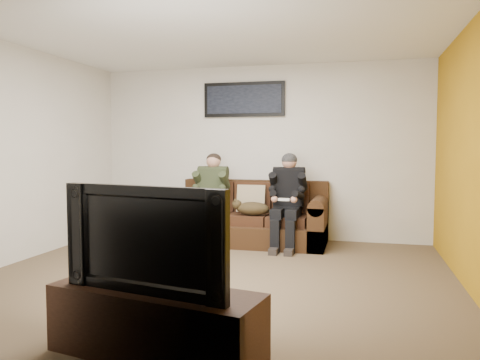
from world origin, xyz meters
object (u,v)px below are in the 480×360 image
(person_left, at_px, (210,193))
(cat, at_px, (251,208))
(framed_poster, at_px, (244,99))
(television, at_px, (154,237))
(person_right, at_px, (287,195))
(sofa, at_px, (251,219))
(tv_stand, at_px, (155,323))

(person_left, relative_size, cat, 1.96)
(framed_poster, height_order, television, framed_poster)
(person_left, distance_m, television, 3.68)
(person_left, xyz_separation_m, person_right, (1.12, 0.00, 0.00))
(person_left, bearing_deg, sofa, 18.00)
(person_left, bearing_deg, person_right, 0.02)
(person_right, xyz_separation_m, tv_stand, (-0.32, -3.60, -0.50))
(person_left, height_order, television, person_left)
(television, bearing_deg, person_left, 113.11)
(person_left, bearing_deg, framed_poster, 57.87)
(cat, relative_size, television, 0.55)
(person_left, bearing_deg, cat, -7.37)
(cat, distance_m, tv_stand, 3.53)
(cat, bearing_deg, person_right, 9.44)
(cat, height_order, television, television)
(framed_poster, bearing_deg, person_right, -36.92)
(cat, height_order, tv_stand, cat)
(framed_poster, relative_size, television, 1.05)
(sofa, distance_m, person_left, 0.70)
(person_left, distance_m, tv_stand, 3.72)
(cat, height_order, framed_poster, framed_poster)
(framed_poster, xyz_separation_m, tv_stand, (0.44, -4.17, -1.87))
(framed_poster, distance_m, television, 4.39)
(person_right, bearing_deg, television, -95.12)
(cat, bearing_deg, television, -87.27)
(person_right, xyz_separation_m, cat, (-0.49, -0.08, -0.19))
(tv_stand, bearing_deg, television, 0.00)
(person_right, distance_m, cat, 0.53)
(television, bearing_deg, cat, 103.39)
(cat, xyz_separation_m, television, (0.17, -3.52, 0.26))
(sofa, xyz_separation_m, framed_poster, (-0.20, 0.39, 1.77))
(person_right, bearing_deg, sofa, 162.04)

